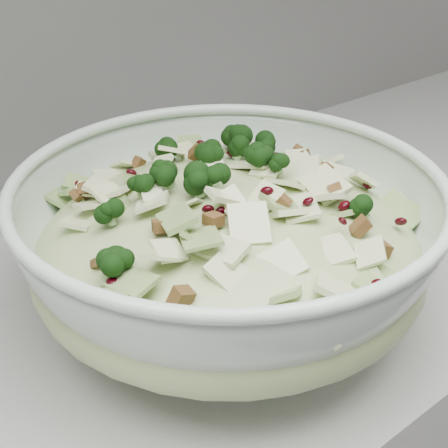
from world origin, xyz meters
TOP-DOWN VIEW (x-y plane):
  - counter at (0.00, 1.70)m, footprint 3.60×0.60m
  - mixing_bowl at (-0.58, 1.60)m, footprint 0.44×0.44m
  - salad at (-0.58, 1.60)m, footprint 0.38×0.38m

SIDE VIEW (x-z plane):
  - counter at x=0.00m, z-range 0.00..0.90m
  - mixing_bowl at x=-0.58m, z-range 0.90..1.06m
  - salad at x=-0.58m, z-range 0.93..1.09m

